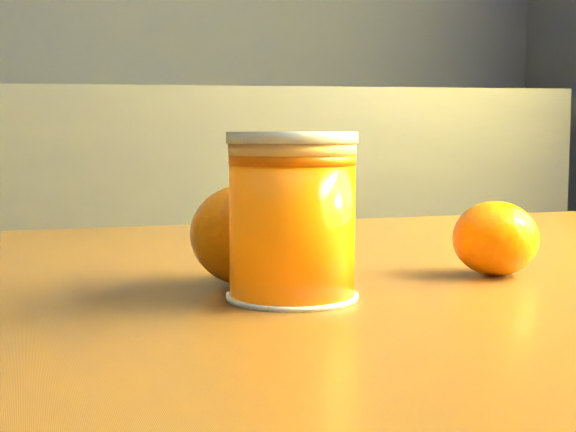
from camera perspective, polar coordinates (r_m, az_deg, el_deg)
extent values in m
cube|color=brown|center=(0.61, 7.02, -5.31)|extent=(1.04, 0.81, 0.04)
cylinder|color=#FE6D05|center=(0.48, 0.30, -0.82)|extent=(0.08, 0.08, 0.09)
cylinder|color=#F0B262|center=(0.48, 0.30, 4.76)|extent=(0.08, 0.08, 0.01)
cylinder|color=silver|center=(0.48, 0.30, 5.47)|extent=(0.08, 0.08, 0.00)
ellipsoid|color=orange|center=(0.53, -2.90, -1.31)|extent=(0.10, 0.10, 0.07)
ellipsoid|color=orange|center=(0.58, 14.54, -1.55)|extent=(0.06, 0.06, 0.05)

